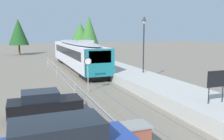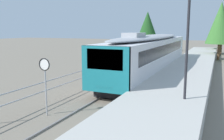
{
  "view_description": "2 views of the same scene",
  "coord_description": "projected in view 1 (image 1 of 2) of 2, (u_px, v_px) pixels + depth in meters",
  "views": [
    {
      "loc": [
        -6.76,
        -4.8,
        4.8
      ],
      "look_at": [
        0.4,
        14.44,
        1.6
      ],
      "focal_mm": 39.68,
      "sensor_mm": 36.0,
      "label": 1
    },
    {
      "loc": [
        5.58,
        4.6,
        4.12
      ],
      "look_at": [
        0.0,
        17.44,
        1.8
      ],
      "focal_mm": 39.5,
      "sensor_mm": 36.0,
      "label": 2
    }
  ],
  "objects": [
    {
      "name": "platform_lamp_mid_platform",
      "position": [
        144.0,
        33.0,
        23.26
      ],
      "size": [
        0.34,
        0.34,
        5.35
      ],
      "color": "#232328",
      "rests_on": "station_platform"
    },
    {
      "name": "track_rails",
      "position": [
        85.0,
        74.0,
        27.88
      ],
      "size": [
        3.2,
        60.0,
        0.14
      ],
      "color": "slate",
      "rests_on": "ground"
    },
    {
      "name": "station_platform",
      "position": [
        112.0,
        69.0,
        28.93
      ],
      "size": [
        3.9,
        60.0,
        0.9
      ],
      "primitive_type": "cube",
      "color": "#B7B5AD",
      "rests_on": "ground"
    },
    {
      "name": "platform_notice_board",
      "position": [
        217.0,
        80.0,
        13.45
      ],
      "size": [
        1.2,
        0.08,
        1.8
      ],
      "color": "#232328",
      "rests_on": "station_platform"
    },
    {
      "name": "brick_utility_cabinet",
      "position": [
        134.0,
        137.0,
        9.97
      ],
      "size": [
        1.21,
        0.99,
        1.13
      ],
      "color": "brown",
      "rests_on": "ground"
    },
    {
      "name": "tree_distant_left",
      "position": [
        18.0,
        32.0,
        50.6
      ],
      "size": [
        4.02,
        4.02,
        7.38
      ],
      "color": "brown",
      "rests_on": "ground"
    },
    {
      "name": "speed_limit_sign",
      "position": [
        88.0,
        66.0,
        19.31
      ],
      "size": [
        0.61,
        0.1,
        2.81
      ],
      "color": "#9EA0A5",
      "rests_on": "ground"
    },
    {
      "name": "tree_behind_carpark",
      "position": [
        81.0,
        33.0,
        54.07
      ],
      "size": [
        4.68,
        4.68,
        6.78
      ],
      "color": "brown",
      "rests_on": "ground"
    },
    {
      "name": "tree_behind_station_far",
      "position": [
        89.0,
        31.0,
        46.33
      ],
      "size": [
        3.69,
        3.69,
        7.7
      ],
      "color": "brown",
      "rests_on": "ground"
    },
    {
      "name": "carpark_fence",
      "position": [
        75.0,
        88.0,
        17.34
      ],
      "size": [
        0.06,
        36.06,
        1.25
      ],
      "color": "#9EA0A5",
      "rests_on": "ground"
    },
    {
      "name": "ground_plane",
      "position": [
        58.0,
        76.0,
        26.85
      ],
      "size": [
        160.0,
        160.0,
        0.0
      ],
      "primitive_type": "plane",
      "color": "slate"
    },
    {
      "name": "parked_hatchback_black",
      "position": [
        44.0,
        104.0,
        13.87
      ],
      "size": [
        4.0,
        1.77,
        1.53
      ],
      "color": "black",
      "rests_on": "ground"
    },
    {
      "name": "commuter_train",
      "position": [
        77.0,
        53.0,
        31.43
      ],
      "size": [
        2.82,
        19.72,
        3.74
      ],
      "color": "silver",
      "rests_on": "track_rails"
    }
  ]
}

